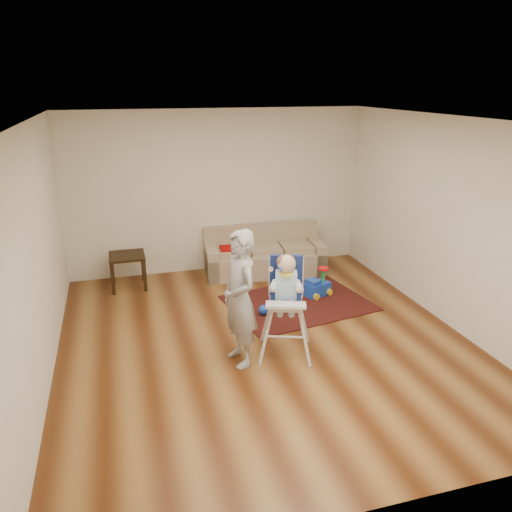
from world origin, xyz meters
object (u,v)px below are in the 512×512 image
object	(u,v)px
side_table	(128,271)
sofa	(264,251)
ride_on_toy	(317,282)
toy_ball	(264,310)
adult	(240,299)
high_chair	(286,307)

from	to	relation	value
side_table	sofa	bearing A→B (deg)	0.65
ride_on_toy	toy_ball	xyz separation A→B (m)	(-0.98, -0.43, -0.14)
adult	sofa	bearing A→B (deg)	147.26
side_table	adult	bearing A→B (deg)	-66.57
ride_on_toy	high_chair	world-z (taller)	high_chair
side_table	adult	world-z (taller)	adult
high_chair	adult	xyz separation A→B (m)	(-0.56, -0.04, 0.19)
high_chair	ride_on_toy	bearing A→B (deg)	74.22
sofa	toy_ball	size ratio (longest dim) A/B	14.54
adult	high_chair	bearing A→B (deg)	83.84
high_chair	toy_ball	bearing A→B (deg)	106.48
side_table	ride_on_toy	size ratio (longest dim) A/B	1.31
side_table	high_chair	xyz separation A→B (m)	(1.71, -2.62, 0.33)
toy_ball	adult	size ratio (longest dim) A/B	0.09
toy_ball	adult	bearing A→B (deg)	-119.22
ride_on_toy	adult	bearing A→B (deg)	-159.35
side_table	ride_on_toy	world-z (taller)	side_table
sofa	side_table	distance (m)	2.26
side_table	toy_ball	xyz separation A→B (m)	(1.76, -1.58, -0.19)
side_table	adult	distance (m)	2.95
ride_on_toy	adult	distance (m)	2.27
sofa	side_table	size ratio (longest dim) A/B	3.78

